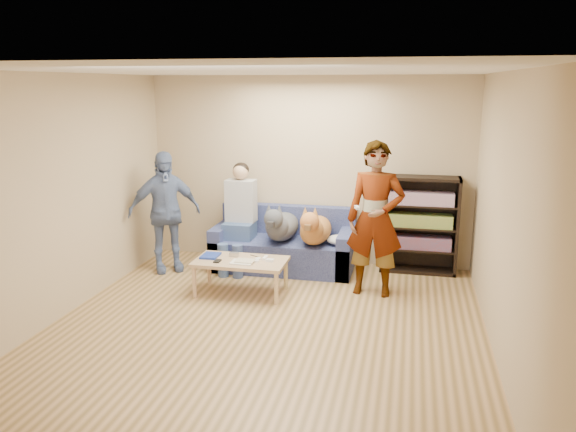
% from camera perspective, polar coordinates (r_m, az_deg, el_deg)
% --- Properties ---
extents(ground, '(5.00, 5.00, 0.00)m').
position_cam_1_polar(ground, '(5.87, -2.58, -11.73)').
color(ground, olive).
rests_on(ground, ground).
extents(ceiling, '(5.00, 5.00, 0.00)m').
position_cam_1_polar(ceiling, '(5.32, -2.88, 14.53)').
color(ceiling, white).
rests_on(ceiling, ground).
extents(wall_back, '(4.50, 0.00, 4.50)m').
position_cam_1_polar(wall_back, '(7.85, 2.05, 4.62)').
color(wall_back, tan).
rests_on(wall_back, ground).
extents(wall_front, '(4.50, 0.00, 4.50)m').
position_cam_1_polar(wall_front, '(3.21, -14.57, -8.79)').
color(wall_front, tan).
rests_on(wall_front, ground).
extents(wall_left, '(0.00, 5.00, 5.00)m').
position_cam_1_polar(wall_left, '(6.41, -22.54, 1.63)').
color(wall_left, tan).
rests_on(wall_left, ground).
extents(wall_right, '(0.00, 5.00, 5.00)m').
position_cam_1_polar(wall_right, '(5.34, 21.29, -0.44)').
color(wall_right, tan).
rests_on(wall_right, ground).
extents(blanket, '(0.35, 0.30, 0.12)m').
position_cam_1_polar(blanket, '(7.39, 5.30, -2.43)').
color(blanket, silver).
rests_on(blanket, sofa).
extents(person_standing_right, '(0.70, 0.48, 1.85)m').
position_cam_1_polar(person_standing_right, '(6.70, 8.86, -0.31)').
color(person_standing_right, gray).
rests_on(person_standing_right, ground).
extents(person_standing_left, '(1.01, 0.87, 1.63)m').
position_cam_1_polar(person_standing_left, '(7.67, -12.43, 0.41)').
color(person_standing_left, '#7284B6').
rests_on(person_standing_left, ground).
extents(held_controller, '(0.08, 0.13, 0.03)m').
position_cam_1_polar(held_controller, '(6.48, 7.04, 0.85)').
color(held_controller, white).
rests_on(held_controller, person_standing_right).
extents(notebook_blue, '(0.20, 0.26, 0.03)m').
position_cam_1_polar(notebook_blue, '(6.94, -7.88, -4.01)').
color(notebook_blue, navy).
rests_on(notebook_blue, coffee_table).
extents(papers, '(0.26, 0.20, 0.02)m').
position_cam_1_polar(papers, '(6.67, -4.68, -4.70)').
color(papers, silver).
rests_on(papers, coffee_table).
extents(magazine, '(0.22, 0.17, 0.01)m').
position_cam_1_polar(magazine, '(6.68, -4.39, -4.56)').
color(magazine, '#C0B499').
rests_on(magazine, coffee_table).
extents(camera_silver, '(0.11, 0.06, 0.05)m').
position_cam_1_polar(camera_silver, '(6.91, -5.50, -3.91)').
color(camera_silver, '#B2B3B7').
rests_on(camera_silver, coffee_table).
extents(controller_a, '(0.04, 0.13, 0.03)m').
position_cam_1_polar(controller_a, '(6.79, -2.33, -4.27)').
color(controller_a, white).
rests_on(controller_a, coffee_table).
extents(controller_b, '(0.09, 0.06, 0.03)m').
position_cam_1_polar(controller_b, '(6.70, -1.84, -4.52)').
color(controller_b, white).
rests_on(controller_b, coffee_table).
extents(headphone_cup_a, '(0.07, 0.07, 0.02)m').
position_cam_1_polar(headphone_cup_a, '(6.70, -3.25, -4.57)').
color(headphone_cup_a, white).
rests_on(headphone_cup_a, coffee_table).
extents(headphone_cup_b, '(0.07, 0.07, 0.02)m').
position_cam_1_polar(headphone_cup_b, '(6.78, -3.07, -4.37)').
color(headphone_cup_b, white).
rests_on(headphone_cup_b, coffee_table).
extents(pen_orange, '(0.13, 0.06, 0.01)m').
position_cam_1_polar(pen_orange, '(6.64, -5.41, -4.84)').
color(pen_orange, orange).
rests_on(pen_orange, coffee_table).
extents(pen_black, '(0.13, 0.08, 0.01)m').
position_cam_1_polar(pen_black, '(6.91, -3.44, -4.07)').
color(pen_black, black).
rests_on(pen_black, coffee_table).
extents(wallet, '(0.07, 0.12, 0.02)m').
position_cam_1_polar(wallet, '(6.74, -7.18, -4.56)').
color(wallet, black).
rests_on(wallet, coffee_table).
extents(sofa, '(1.90, 0.85, 0.82)m').
position_cam_1_polar(sofa, '(7.74, -0.38, -3.24)').
color(sofa, '#515B93').
rests_on(sofa, ground).
extents(person_seated, '(0.40, 0.73, 1.47)m').
position_cam_1_polar(person_seated, '(7.65, -4.99, 0.32)').
color(person_seated, '#3F588A').
rests_on(person_seated, sofa).
extents(dog_gray, '(0.41, 1.25, 0.59)m').
position_cam_1_polar(dog_gray, '(7.49, -0.74, -0.99)').
color(dog_gray, '#494C53').
rests_on(dog_gray, sofa).
extents(dog_tan, '(0.40, 1.16, 0.58)m').
position_cam_1_polar(dog_tan, '(7.34, 2.72, -1.33)').
color(dog_tan, '#B58037').
rests_on(dog_tan, sofa).
extents(coffee_table, '(1.10, 0.60, 0.42)m').
position_cam_1_polar(coffee_table, '(6.79, -4.83, -4.85)').
color(coffee_table, tan).
rests_on(coffee_table, ground).
extents(bookshelf, '(1.00, 0.34, 1.30)m').
position_cam_1_polar(bookshelf, '(7.68, 13.22, -0.65)').
color(bookshelf, black).
rests_on(bookshelf, ground).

